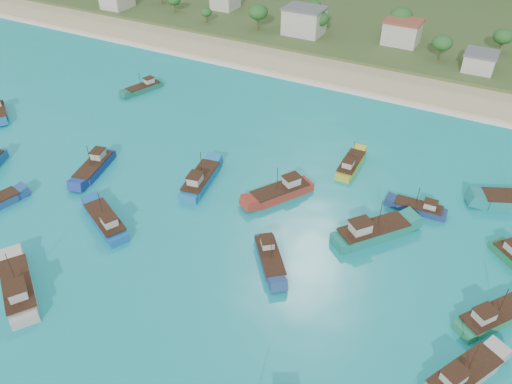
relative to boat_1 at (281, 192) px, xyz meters
The scene contains 18 objects.
ground 22.56m from the boat_1, 91.46° to the right, with size 600.00×600.00×0.00m, color #0D8999.
beach 56.47m from the boat_1, 90.58° to the left, with size 400.00×18.00×1.20m, color beige.
land 117.47m from the boat_1, 90.28° to the left, with size 400.00×110.00×2.40m, color #385123.
surf_line 46.97m from the boat_1, 90.70° to the left, with size 400.00×2.50×0.08m, color white.
village 79.99m from the boat_1, 85.42° to the left, with size 216.66×26.03×7.46m.
vegetation 81.29m from the boat_1, 88.64° to the left, with size 276.75×25.43×9.16m.
boat_1 is the anchor object (origin of this frame).
boat_9 16.74m from the boat_1, 70.38° to the right, with size 8.65×9.70×5.95m.
boat_13 36.65m from the boat_1, 164.78° to the right, with size 5.90×11.73×6.65m.
boat_16 42.21m from the boat_1, 33.12° to the right, with size 8.45×11.43×6.65m.
boat_22 39.26m from the boat_1, 17.76° to the right, with size 9.22×10.76×6.51m.
boat_23 24.18m from the boat_1, 17.70° to the left, with size 9.06×3.02×5.30m.
boat_24 30.72m from the boat_1, 136.64° to the right, with size 11.79×8.15×6.78m.
boat_25 15.30m from the boat_1, 165.72° to the right, with size 5.55×12.29×7.01m.
boat_27 44.89m from the boat_1, 120.94° to the right, with size 12.65×10.26×7.52m.
boat_28 16.56m from the boat_1, 60.92° to the left, with size 3.20×10.14×5.96m.
boat_29 54.58m from the boat_1, 154.70° to the left, with size 5.74×10.04×5.69m.
boat_30 18.02m from the boat_1, ahead, with size 11.34×12.68×7.79m.
Camera 1 is at (30.19, -42.91, 54.83)m, focal length 35.00 mm.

